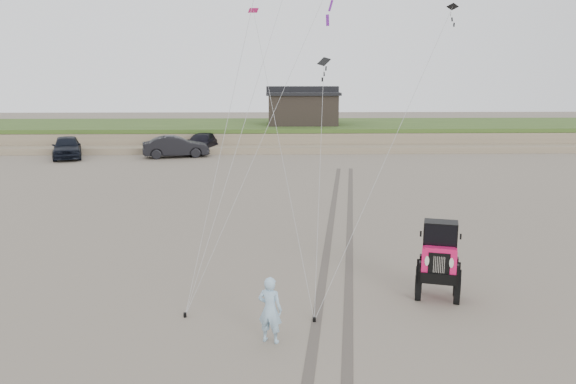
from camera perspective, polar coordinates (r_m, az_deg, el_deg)
name	(u,v)px	position (r m, az deg, el deg)	size (l,w,h in m)	color
ground	(299,313)	(14.90, 1.17, -12.24)	(160.00, 160.00, 0.00)	#6B6054
dune_ridge	(280,134)	(51.36, -0.83, 5.96)	(160.00, 14.25, 1.73)	#7A6B54
cabin	(302,107)	(50.74, 1.46, 8.62)	(6.40, 5.40, 3.35)	black
truck_a	(67,147)	(44.80, -21.54, 4.28)	(1.97, 4.88, 1.66)	black
truck_b	(176,147)	(42.95, -11.33, 4.54)	(1.70, 4.86, 1.60)	black
truck_c	(202,143)	(45.44, -8.75, 4.94)	(2.06, 5.07, 1.47)	black
jeep	(439,269)	(16.05, 15.05, -7.54)	(2.00, 4.64, 1.73)	#DC1456
man	(270,310)	(13.15, -1.83, -11.86)	(0.58, 0.38, 1.58)	#84B2CD
stake_main	(185,315)	(14.90, -10.42, -12.18)	(0.08, 0.08, 0.12)	black
stake_aux	(314,320)	(14.43, 2.69, -12.82)	(0.08, 0.08, 0.12)	black
tire_tracks	(340,230)	(22.59, 5.29, -3.82)	(5.22, 29.74, 0.01)	#4C443D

